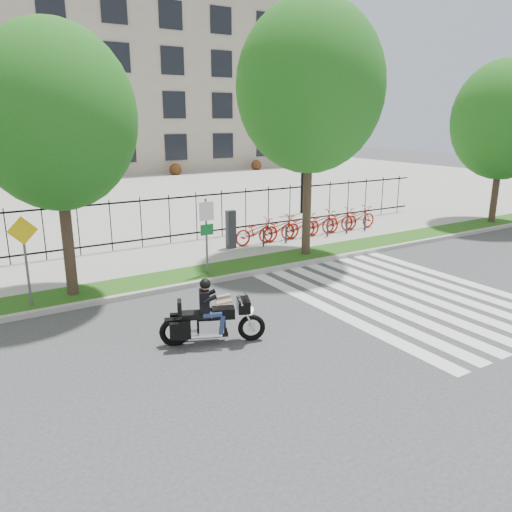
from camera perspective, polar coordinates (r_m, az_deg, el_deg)
ground at (r=12.56m, az=1.48°, el=-8.52°), size 120.00×120.00×0.00m
curb at (r=15.88m, az=-6.67°, el=-3.10°), size 60.00×0.20×0.15m
grass_verge at (r=16.62m, az=-7.93°, el=-2.30°), size 60.00×1.50×0.15m
sidewalk at (r=18.84m, az=-11.04°, el=-0.31°), size 60.00×3.50×0.15m
plaza at (r=35.51m, az=-21.38°, el=6.21°), size 80.00×34.00×0.10m
crosswalk_stripes at (r=15.55m, az=16.56°, el=-4.34°), size 5.70×8.00×0.01m
iron_fence at (r=20.20m, az=-12.99°, el=3.77°), size 30.00×0.06×2.00m
office_building at (r=55.07m, az=-26.67°, el=18.97°), size 60.00×21.90×20.15m
lamp_post_right at (r=27.12m, az=5.36°, el=11.37°), size 1.06×0.70×4.25m
street_tree_1 at (r=14.78m, az=-21.98°, el=14.44°), size 4.34×4.34×7.47m
street_tree_2 at (r=18.39m, az=6.20°, el=18.63°), size 5.19×5.19×9.00m
street_tree_3 at (r=27.06m, az=26.51°, el=13.73°), size 4.87×4.87×7.69m
bike_share_station at (r=21.77m, az=6.13°, el=3.64°), size 7.88×0.89×1.50m
sign_pole_regulatory at (r=16.11m, az=-5.67°, el=3.33°), size 0.50×0.09×2.50m
sign_pole_warning at (r=14.63m, az=-24.92°, el=0.72°), size 0.78×0.09×2.49m
motorcycle_rider at (r=11.71m, az=-5.04°, el=-7.01°), size 2.33×1.31×1.92m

